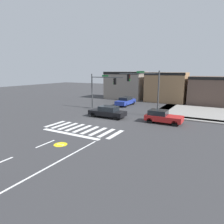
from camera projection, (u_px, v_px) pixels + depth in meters
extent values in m
plane|color=#353538|center=(105.00, 120.00, 24.61)|extent=(120.00, 120.00, 0.00)
cube|color=silver|center=(55.00, 124.00, 22.62)|extent=(0.46, 2.99, 0.01)
cube|color=silver|center=(62.00, 125.00, 22.16)|extent=(0.46, 2.99, 0.01)
cube|color=silver|center=(68.00, 126.00, 21.69)|extent=(0.46, 2.99, 0.01)
cube|color=silver|center=(75.00, 127.00, 21.23)|extent=(0.46, 2.99, 0.01)
cube|color=silver|center=(83.00, 129.00, 20.76)|extent=(0.46, 2.99, 0.01)
cube|color=silver|center=(90.00, 130.00, 20.30)|extent=(0.46, 2.99, 0.01)
cube|color=silver|center=(98.00, 131.00, 19.83)|extent=(0.46, 2.99, 0.01)
cube|color=silver|center=(107.00, 133.00, 19.37)|extent=(0.46, 2.99, 0.01)
cube|color=silver|center=(115.00, 134.00, 18.90)|extent=(0.46, 2.99, 0.01)
cube|color=white|center=(70.00, 134.00, 19.05)|extent=(6.80, 0.50, 0.01)
cube|color=white|center=(46.00, 144.00, 16.49)|extent=(0.16, 2.00, 0.01)
cylinder|color=yellow|center=(61.00, 144.00, 16.32)|extent=(1.12, 1.12, 0.01)
cylinder|color=white|center=(58.00, 144.00, 16.44)|extent=(0.18, 0.18, 0.00)
cylinder|color=white|center=(63.00, 145.00, 16.20)|extent=(0.18, 0.18, 0.00)
cube|color=white|center=(61.00, 144.00, 16.32)|extent=(0.50, 0.04, 0.00)
cube|color=gray|center=(188.00, 119.00, 24.75)|extent=(10.00, 1.60, 0.15)
cube|color=gray|center=(164.00, 109.00, 30.86)|extent=(1.60, 10.00, 0.15)
cube|color=gray|center=(193.00, 112.00, 28.86)|extent=(10.00, 10.00, 0.15)
cube|color=gray|center=(126.00, 85.00, 43.03)|extent=(7.99, 5.74, 5.75)
cube|color=black|center=(121.00, 73.00, 40.21)|extent=(7.99, 0.50, 0.50)
cube|color=#93704C|center=(166.00, 87.00, 38.60)|extent=(7.42, 5.17, 5.64)
cube|color=black|center=(164.00, 74.00, 36.04)|extent=(7.42, 0.50, 0.50)
cube|color=brown|center=(210.00, 91.00, 35.16)|extent=(6.96, 5.56, 4.96)
cube|color=black|center=(211.00, 78.00, 32.50)|extent=(6.96, 0.50, 0.50)
cylinder|color=#383A3D|center=(92.00, 91.00, 31.75)|extent=(0.18, 0.18, 5.49)
cylinder|color=#383A3D|center=(107.00, 77.00, 30.00)|extent=(5.47, 0.12, 0.12)
cube|color=black|center=(115.00, 81.00, 29.44)|extent=(0.32, 0.32, 0.95)
sphere|color=#470A0A|center=(114.00, 79.00, 29.46)|extent=(0.22, 0.22, 0.22)
sphere|color=#4C330C|center=(114.00, 81.00, 29.52)|extent=(0.22, 0.22, 0.22)
sphere|color=#1ED833|center=(114.00, 83.00, 29.58)|extent=(0.22, 0.22, 0.22)
cube|color=#197233|center=(105.00, 76.00, 30.08)|extent=(1.10, 0.03, 0.24)
cylinder|color=#383A3D|center=(158.00, 94.00, 25.78)|extent=(0.18, 0.18, 5.97)
cylinder|color=#383A3D|center=(138.00, 74.00, 26.60)|extent=(5.65, 0.12, 0.12)
cube|color=black|center=(129.00, 78.00, 27.40)|extent=(0.32, 0.32, 0.95)
sphere|color=#470A0A|center=(130.00, 76.00, 27.26)|extent=(0.22, 0.22, 0.22)
sphere|color=#4C330C|center=(130.00, 78.00, 27.32)|extent=(0.22, 0.22, 0.22)
sphere|color=#1ED833|center=(130.00, 80.00, 27.38)|extent=(0.22, 0.22, 0.22)
cube|color=#197233|center=(140.00, 72.00, 26.42)|extent=(1.10, 0.03, 0.24)
cube|color=#23389E|center=(126.00, 102.00, 34.57)|extent=(1.84, 4.78, 0.66)
cube|color=black|center=(126.00, 98.00, 34.50)|extent=(1.61, 2.33, 0.48)
cylinder|color=black|center=(126.00, 105.00, 32.86)|extent=(0.22, 0.71, 0.71)
cylinder|color=black|center=(117.00, 104.00, 33.63)|extent=(0.22, 0.71, 0.71)
cylinder|color=black|center=(133.00, 103.00, 35.64)|extent=(0.22, 0.71, 0.71)
cylinder|color=black|center=(125.00, 102.00, 36.41)|extent=(0.22, 0.71, 0.71)
cube|color=red|center=(164.00, 118.00, 22.90)|extent=(4.16, 1.93, 0.62)
cube|color=black|center=(158.00, 112.00, 23.11)|extent=(2.03, 1.70, 0.57)
cylinder|color=black|center=(178.00, 120.00, 23.02)|extent=(0.64, 0.22, 0.64)
cylinder|color=black|center=(175.00, 124.00, 21.55)|extent=(0.64, 0.22, 0.64)
cylinder|color=black|center=(154.00, 117.00, 24.36)|extent=(0.64, 0.22, 0.64)
cylinder|color=black|center=(150.00, 120.00, 22.90)|extent=(0.64, 0.22, 0.64)
cube|color=black|center=(107.00, 113.00, 25.76)|extent=(4.80, 1.89, 0.60)
cube|color=black|center=(109.00, 108.00, 25.54)|extent=(2.29, 1.66, 0.59)
cylinder|color=black|center=(121.00, 115.00, 25.75)|extent=(0.65, 0.22, 0.65)
cylinder|color=black|center=(115.00, 118.00, 24.32)|extent=(0.65, 0.22, 0.65)
cylinder|color=black|center=(100.00, 112.00, 27.30)|extent=(0.65, 0.22, 0.65)
cylinder|color=black|center=(93.00, 115.00, 25.88)|extent=(0.65, 0.22, 0.65)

